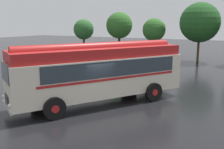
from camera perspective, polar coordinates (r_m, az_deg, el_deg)
name	(u,v)px	position (r m, az deg, el deg)	size (l,w,h in m)	color
ground_plane	(95,106)	(14.81, -3.76, -6.75)	(120.00, 120.00, 0.00)	black
vintage_bus	(99,71)	(14.86, -2.78, 0.86)	(7.40, 9.86, 3.49)	silver
car_near_left	(135,60)	(26.39, 5.08, 3.14)	(2.40, 4.40, 1.66)	#144C28
car_mid_left	(162,61)	(26.15, 10.84, 2.90)	(2.09, 4.26, 1.66)	black
tree_far_left	(83,29)	(38.30, -6.31, 9.76)	(2.89, 2.89, 5.01)	#4C3823
tree_left_of_centre	(120,25)	(35.64, 1.67, 10.72)	(3.51, 3.51, 5.93)	#4C3823
tree_centre	(155,30)	(32.84, 9.30, 9.61)	(2.86, 2.82, 5.08)	#4C3823
tree_right_of_centre	(201,23)	(32.13, 18.76, 10.62)	(4.56, 4.56, 6.83)	#4C3823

